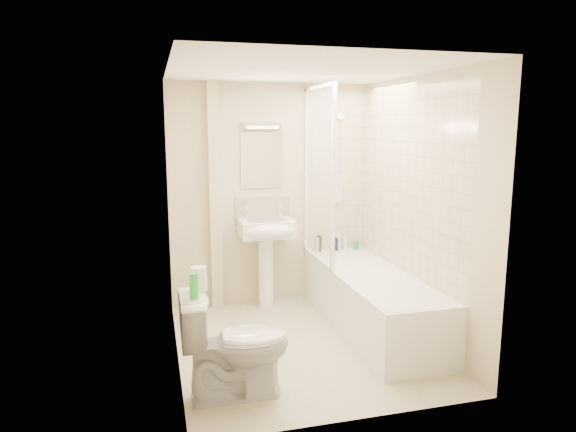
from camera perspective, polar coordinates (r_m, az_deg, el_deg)
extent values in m
plane|color=beige|center=(4.78, 1.62, -14.05)|extent=(2.50, 2.50, 0.00)
cube|color=beige|center=(5.62, -1.92, 2.36)|extent=(2.20, 0.02, 2.40)
cube|color=beige|center=(4.25, -12.67, -0.37)|extent=(0.02, 2.50, 2.40)
cube|color=beige|center=(4.85, 14.25, 0.83)|extent=(0.02, 2.50, 2.40)
cube|color=white|center=(4.39, 1.78, 15.92)|extent=(2.20, 2.50, 0.02)
cube|color=beige|center=(5.80, 5.36, 4.79)|extent=(0.70, 0.01, 1.75)
cube|color=beige|center=(4.99, 13.13, 3.73)|extent=(0.01, 2.10, 1.75)
cube|color=beige|center=(5.46, -8.14, 2.03)|extent=(0.12, 0.12, 2.40)
cube|color=beige|center=(5.62, -2.87, 0.59)|extent=(0.60, 0.02, 0.30)
cube|color=white|center=(5.55, -2.91, 6.20)|extent=(0.46, 0.01, 0.60)
cube|color=silver|center=(5.52, -2.90, 10.02)|extent=(0.42, 0.07, 0.07)
cube|color=white|center=(5.10, 9.21, -9.29)|extent=(0.70, 2.10, 0.55)
cube|color=white|center=(5.03, 9.28, -6.92)|extent=(0.56, 1.96, 0.05)
cube|color=white|center=(5.27, 3.42, 4.57)|extent=(0.01, 0.90, 1.80)
cube|color=white|center=(5.68, 2.06, 4.97)|extent=(0.04, 0.04, 1.80)
cube|color=white|center=(4.85, 5.08, 4.07)|extent=(0.04, 0.04, 1.80)
cube|color=white|center=(5.26, 3.52, 14.15)|extent=(0.04, 0.90, 0.04)
cube|color=white|center=(5.42, 3.32, -4.72)|extent=(0.04, 0.90, 0.03)
cylinder|color=white|center=(5.77, 5.46, 6.01)|extent=(0.02, 0.02, 0.90)
cylinder|color=white|center=(5.82, 5.38, 1.58)|extent=(0.05, 0.05, 0.02)
cylinder|color=white|center=(5.75, 5.53, 10.48)|extent=(0.05, 0.05, 0.02)
cylinder|color=white|center=(5.69, 5.77, 10.78)|extent=(0.08, 0.11, 0.11)
cube|color=white|center=(5.80, 5.41, 2.26)|extent=(0.10, 0.05, 0.14)
cylinder|color=white|center=(5.73, 5.36, 6.49)|extent=(0.01, 0.13, 0.84)
cylinder|color=white|center=(5.61, -2.47, -6.21)|extent=(0.16, 0.16, 0.76)
cube|color=white|center=(5.46, -2.44, -1.34)|extent=(0.57, 0.44, 0.17)
ellipsoid|color=white|center=(5.30, -2.05, -1.69)|extent=(0.57, 0.24, 0.17)
cube|color=silver|center=(5.45, -2.45, -0.67)|extent=(0.39, 0.28, 0.04)
cylinder|color=white|center=(5.51, -4.58, 0.23)|extent=(0.03, 0.03, 0.10)
cylinder|color=white|center=(5.58, -0.83, 0.40)|extent=(0.03, 0.03, 0.10)
sphere|color=white|center=(5.50, -4.59, 0.85)|extent=(0.04, 0.04, 0.04)
sphere|color=white|center=(5.58, -0.84, 1.00)|extent=(0.04, 0.04, 0.04)
cylinder|color=black|center=(5.78, 3.51, -3.08)|extent=(0.05, 0.05, 0.18)
cylinder|color=white|center=(5.78, 3.46, -3.18)|extent=(0.05, 0.05, 0.16)
cylinder|color=navy|center=(5.85, 5.50, -3.10)|extent=(0.06, 0.06, 0.15)
cylinder|color=beige|center=(5.86, 5.61, -2.96)|extent=(0.06, 0.06, 0.18)
cylinder|color=silver|center=(5.89, 6.36, -3.08)|extent=(0.05, 0.05, 0.14)
cylinder|color=green|center=(5.94, 7.58, -3.20)|extent=(0.06, 0.06, 0.10)
imported|color=white|center=(3.83, -5.87, -13.97)|extent=(0.46, 0.79, 0.79)
cylinder|color=white|center=(3.74, -9.88, -7.44)|extent=(0.12, 0.12, 0.09)
cylinder|color=white|center=(3.69, -9.89, -6.27)|extent=(0.11, 0.11, 0.09)
cylinder|color=green|center=(3.55, -10.42, -7.68)|extent=(0.06, 0.06, 0.18)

